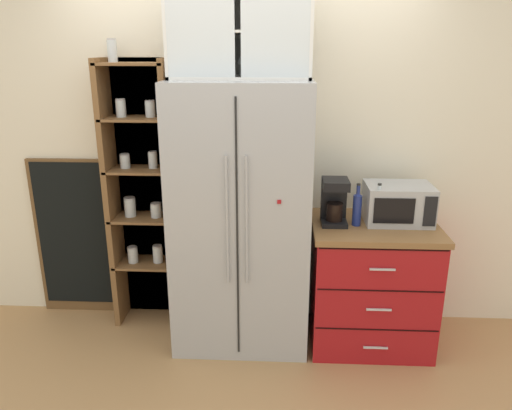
# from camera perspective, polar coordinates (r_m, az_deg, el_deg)

# --- Properties ---
(ground_plane) EXTENTS (10.74, 10.74, 0.00)m
(ground_plane) POSITION_cam_1_polar(r_m,az_deg,el_deg) (3.72, -1.61, -15.04)
(ground_plane) COLOR tan
(wall_back_cream) EXTENTS (5.04, 0.10, 2.55)m
(wall_back_cream) POSITION_cam_1_polar(r_m,az_deg,el_deg) (3.60, -1.30, 5.89)
(wall_back_cream) COLOR silver
(wall_back_cream) RESTS_ON ground
(refrigerator) EXTENTS (0.92, 0.67, 1.83)m
(refrigerator) POSITION_cam_1_polar(r_m,az_deg,el_deg) (3.34, -1.71, -1.47)
(refrigerator) COLOR #ADAFB5
(refrigerator) RESTS_ON ground
(pantry_shelf_column) EXTENTS (0.52, 0.30, 2.08)m
(pantry_shelf_column) POSITION_cam_1_polar(r_m,az_deg,el_deg) (3.68, -12.98, 1.52)
(pantry_shelf_column) COLOR brown
(pantry_shelf_column) RESTS_ON ground
(counter_cabinet) EXTENTS (0.85, 0.68, 0.89)m
(counter_cabinet) POSITION_cam_1_polar(r_m,az_deg,el_deg) (3.58, 13.16, -8.81)
(counter_cabinet) COLOR #A8161C
(counter_cabinet) RESTS_ON ground
(microwave) EXTENTS (0.44, 0.33, 0.26)m
(microwave) POSITION_cam_1_polar(r_m,az_deg,el_deg) (3.44, 16.20, 0.18)
(microwave) COLOR #ADAFB5
(microwave) RESTS_ON counter_cabinet
(coffee_maker) EXTENTS (0.17, 0.20, 0.31)m
(coffee_maker) POSITION_cam_1_polar(r_m,az_deg,el_deg) (3.32, 9.11, 0.49)
(coffee_maker) COLOR black
(coffee_maker) RESTS_ON counter_cabinet
(mug_red) EXTENTS (0.12, 0.08, 0.09)m
(mug_red) POSITION_cam_1_polar(r_m,az_deg,el_deg) (3.44, 13.60, -1.09)
(mug_red) COLOR red
(mug_red) RESTS_ON counter_cabinet
(mug_cream) EXTENTS (0.12, 0.08, 0.10)m
(mug_cream) POSITION_cam_1_polar(r_m,az_deg,el_deg) (3.36, 13.87, -1.49)
(mug_cream) COLOR silver
(mug_cream) RESTS_ON counter_cabinet
(bottle_clear) EXTENTS (0.06, 0.06, 0.30)m
(bottle_clear) POSITION_cam_1_polar(r_m,az_deg,el_deg) (3.31, 14.01, -0.29)
(bottle_clear) COLOR silver
(bottle_clear) RESTS_ON counter_cabinet
(bottle_cobalt) EXTENTS (0.06, 0.06, 0.29)m
(bottle_cobalt) POSITION_cam_1_polar(r_m,az_deg,el_deg) (3.30, 11.70, -0.22)
(bottle_cobalt) COLOR navy
(bottle_cobalt) RESTS_ON counter_cabinet
(upper_cabinet) EXTENTS (0.88, 0.32, 0.56)m
(upper_cabinet) POSITION_cam_1_polar(r_m,az_deg,el_deg) (3.20, -1.85, 19.47)
(upper_cabinet) COLOR silver
(upper_cabinet) RESTS_ON refrigerator
(chalkboard_menu) EXTENTS (0.60, 0.04, 1.24)m
(chalkboard_menu) POSITION_cam_1_polar(r_m,az_deg,el_deg) (4.04, -20.37, -3.54)
(chalkboard_menu) COLOR brown
(chalkboard_menu) RESTS_ON ground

